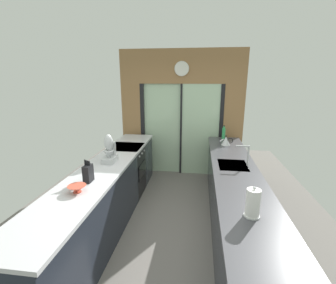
% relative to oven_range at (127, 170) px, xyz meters
% --- Properties ---
extents(ground_plane, '(5.04, 7.60, 0.02)m').
position_rel_oven_range_xyz_m(ground_plane, '(0.91, -0.65, -0.47)').
color(ground_plane, slate).
extents(back_wall_unit, '(2.64, 0.12, 2.70)m').
position_rel_oven_range_xyz_m(back_wall_unit, '(0.91, 1.15, 1.07)').
color(back_wall_unit, olive).
rests_on(back_wall_unit, ground_plane).
extents(left_counter_run, '(0.62, 3.80, 0.92)m').
position_rel_oven_range_xyz_m(left_counter_run, '(-0.00, -1.12, 0.01)').
color(left_counter_run, '#1E232D').
rests_on(left_counter_run, ground_plane).
extents(right_counter_run, '(0.62, 3.80, 0.92)m').
position_rel_oven_range_xyz_m(right_counter_run, '(1.82, -0.95, 0.01)').
color(right_counter_run, '#1E232D').
rests_on(right_counter_run, ground_plane).
extents(sink_faucet, '(0.19, 0.02, 0.29)m').
position_rel_oven_range_xyz_m(sink_faucet, '(1.97, -0.70, 0.66)').
color(sink_faucet, '#B7BABC').
rests_on(sink_faucet, right_counter_run).
extents(oven_range, '(0.60, 0.60, 0.92)m').
position_rel_oven_range_xyz_m(oven_range, '(0.00, 0.00, 0.00)').
color(oven_range, black).
rests_on(oven_range, ground_plane).
extents(mixing_bowl, '(0.20, 0.20, 0.08)m').
position_rel_oven_range_xyz_m(mixing_bowl, '(0.02, -1.78, 0.51)').
color(mixing_bowl, '#BC4C38').
rests_on(mixing_bowl, left_counter_run).
extents(knife_block, '(0.08, 0.14, 0.28)m').
position_rel_oven_range_xyz_m(knife_block, '(0.02, -1.51, 0.57)').
color(knife_block, black).
rests_on(knife_block, left_counter_run).
extents(stand_mixer, '(0.17, 0.27, 0.42)m').
position_rel_oven_range_xyz_m(stand_mixer, '(0.02, -0.81, 0.63)').
color(stand_mixer, '#B7BABC').
rests_on(stand_mixer, left_counter_run).
extents(kettle, '(0.24, 0.16, 0.19)m').
position_rel_oven_range_xyz_m(kettle, '(1.80, 0.34, 0.55)').
color(kettle, '#B7BABC').
rests_on(kettle, right_counter_run).
extents(soap_bottle, '(0.07, 0.07, 0.28)m').
position_rel_oven_range_xyz_m(soap_bottle, '(1.80, 0.79, 0.58)').
color(soap_bottle, '#339E56').
rests_on(soap_bottle, right_counter_run).
extents(paper_towel_roll, '(0.14, 0.14, 0.29)m').
position_rel_oven_range_xyz_m(paper_towel_roll, '(1.80, -2.01, 0.59)').
color(paper_towel_roll, '#B7BABC').
rests_on(paper_towel_roll, right_counter_run).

